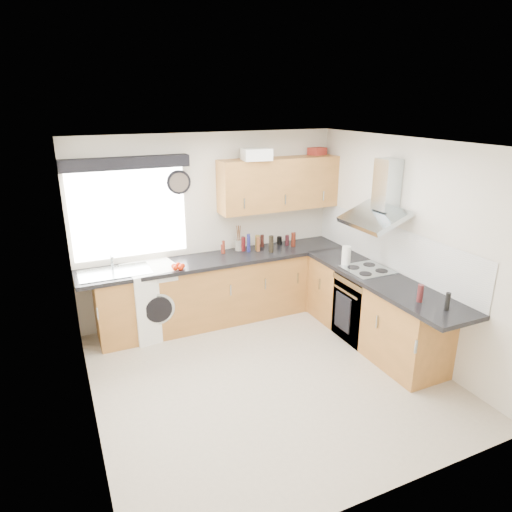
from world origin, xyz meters
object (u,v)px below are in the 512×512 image
upper_cabinets (279,184)px  extractor_hood (380,200)px  oven (364,306)px  washing_machine (153,300)px

upper_cabinets → extractor_hood: bearing=-63.9°
oven → upper_cabinets: size_ratio=0.50×
extractor_hood → washing_machine: size_ratio=0.85×
oven → washing_machine: size_ratio=0.93×
extractor_hood → upper_cabinets: bearing=116.1°
oven → washing_machine: washing_machine is taller
upper_cabinets → washing_machine: (-1.85, -0.10, -1.34)m
oven → washing_machine: bearing=153.0°
upper_cabinets → washing_machine: 2.28m
oven → extractor_hood: bearing=-0.0°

